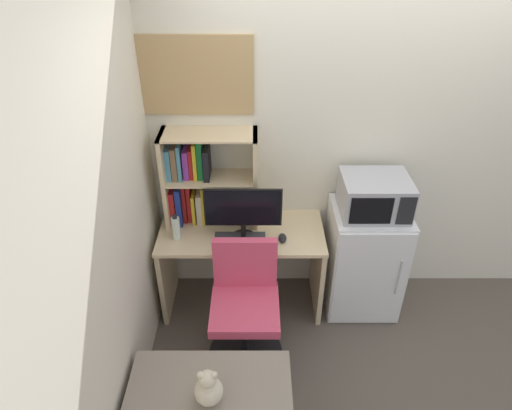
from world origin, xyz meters
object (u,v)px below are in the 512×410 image
Objects in this scene: hutch_bookshelf at (198,178)px; teddy_bear at (209,388)px; computer_mouse at (284,238)px; desk_chair at (246,311)px; monitor at (244,211)px; keyboard at (241,239)px; microwave at (376,196)px; mini_fridge at (365,259)px; wall_corkboard at (197,76)px; water_bottle at (177,228)px.

hutch_bookshelf reaches higher than teddy_bear.
desk_chair reaches higher than computer_mouse.
monitor is at bearing 81.38° from teddy_bear.
monitor is 1.48× the size of keyboard.
microwave reaches higher than monitor.
desk_chair is 0.76m from teddy_bear.
desk_chair is (0.02, -0.38, -0.58)m from monitor.
computer_mouse is at bearing 67.52° from teddy_bear.
hutch_bookshelf is at bearing 173.43° from microwave.
hutch_bookshelf is 0.81× the size of desk_chair.
mini_fridge is 1.86m from wall_corkboard.
mini_fridge is at bearing 7.31° from keyboard.
monitor reaches higher than mini_fridge.
keyboard is at bearing -41.00° from hutch_bookshelf.
teddy_bear is (0.17, -1.36, -0.54)m from hutch_bookshelf.
water_bottle is (-0.46, 0.03, 0.08)m from keyboard.
teddy_bear is (-1.10, -1.21, 0.10)m from mini_fridge.
desk_chair is (-0.92, -0.49, -0.06)m from mini_fridge.
mini_fridge reaches higher than computer_mouse.
monitor is 0.96m from wall_corkboard.
mini_fridge is (0.96, 0.12, -0.29)m from keyboard.
computer_mouse reaches higher than teddy_bear.
wall_corkboard is (-0.28, 0.38, 1.07)m from keyboard.
computer_mouse is 0.51× the size of water_bottle.
keyboard is at bearing -3.25° from water_bottle.
microwave is 0.53× the size of desk_chair.
microwave is 1.49m from wall_corkboard.
desk_chair is (0.50, -0.39, -0.43)m from water_bottle.
mini_fridge is (1.27, -0.15, -0.64)m from hutch_bookshelf.
desk_chair is at bearing -66.48° from wall_corkboard.
desk_chair is at bearing 75.76° from teddy_bear.
computer_mouse is 0.77m from water_bottle.
desk_chair is at bearing -152.18° from mini_fridge.
monitor is at bearing 175.63° from computer_mouse.
hutch_bookshelf reaches higher than mini_fridge.
hutch_bookshelf reaches higher than keyboard.
microwave is at bearing 10.82° from computer_mouse.
teddy_bear is at bearing -104.24° from desk_chair.
monitor reaches higher than computer_mouse.
monitor reaches higher than water_bottle.
wall_corkboard is at bearing 126.39° from keyboard.
mini_fridge is at bearing 27.82° from desk_chair.
desk_chair is 1.64m from wall_corkboard.
computer_mouse is at bearing -32.97° from wall_corkboard.
keyboard is (0.31, -0.27, -0.35)m from hutch_bookshelf.
wall_corkboard reaches higher than keyboard.
microwave is (0.93, 0.10, 0.06)m from monitor.
computer_mouse is (0.31, 0.00, 0.01)m from keyboard.
desk_chair is at bearing -60.76° from hutch_bookshelf.
keyboard is at bearing 82.54° from teddy_bear.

